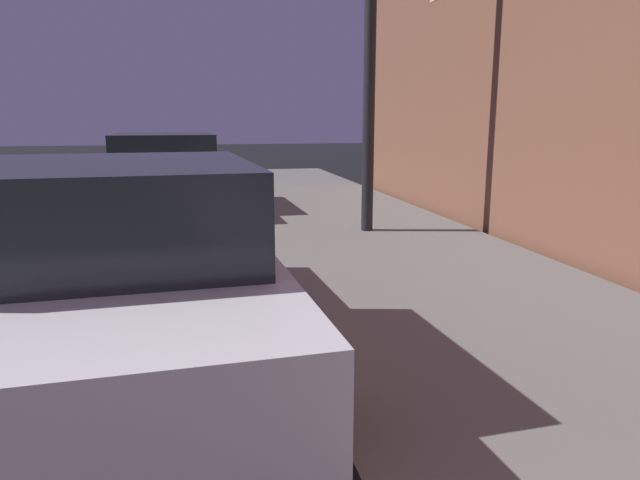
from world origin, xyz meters
name	(u,v)px	position (x,y,z in m)	size (l,w,h in m)	color
car_white	(120,274)	(2.85, 4.01, 0.70)	(2.23, 4.18, 1.43)	silver
car_green	(166,174)	(2.85, 10.82, 0.72)	(2.23, 4.41, 1.43)	#19592D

